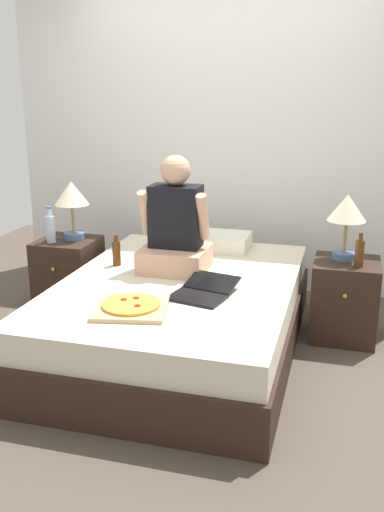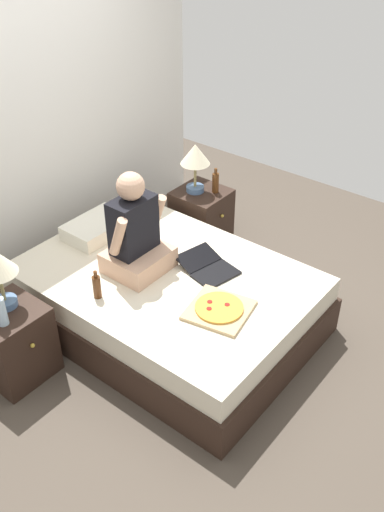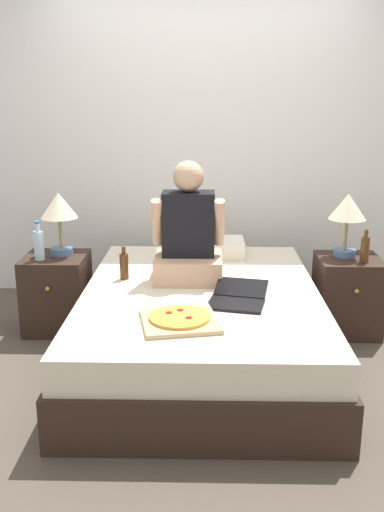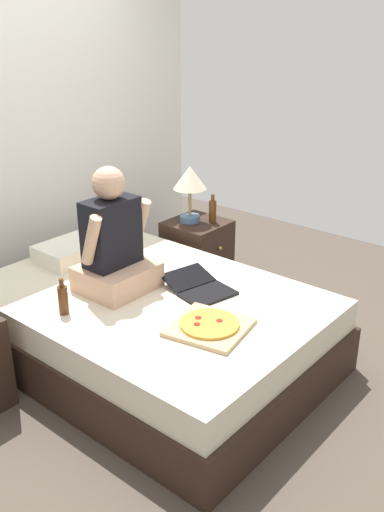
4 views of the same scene
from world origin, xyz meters
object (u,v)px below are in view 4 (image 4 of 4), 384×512
at_px(lamp_on_right_nightstand, 190,182).
at_px(laptop, 201,288).
at_px(bed, 151,327).
at_px(person_seated, 114,245).
at_px(pizza_box, 209,326).
at_px(beer_bottle, 213,211).
at_px(beer_bottle_on_bed, 63,299).
at_px(nightstand_right, 197,254).

xyz_separation_m(lamp_on_right_nightstand, laptop, (-0.80, -0.77, -0.37)).
bearing_deg(lamp_on_right_nightstand, bed, -152.18).
bearing_deg(lamp_on_right_nightstand, person_seated, -163.63).
relative_size(bed, laptop, 4.53).
relative_size(bed, pizza_box, 4.55).
bearing_deg(person_seated, laptop, -55.83).
bearing_deg(bed, beer_bottle, 19.14).
distance_m(lamp_on_right_nightstand, pizza_box, 1.62).
xyz_separation_m(person_seated, pizza_box, (-0.03, -0.77, -0.27)).
xyz_separation_m(bed, laptop, (0.22, -0.23, 0.27)).
distance_m(bed, pizza_box, 0.63).
bearing_deg(laptop, beer_bottle_on_bed, 149.69).
bearing_deg(lamp_on_right_nightstand, beer_bottle_on_bed, -167.27).
relative_size(person_seated, pizza_box, 1.66).
height_order(nightstand_right, lamp_on_right_nightstand, lamp_on_right_nightstand).
height_order(beer_bottle, beer_bottle_on_bed, beer_bottle).
height_order(laptop, beer_bottle_on_bed, beer_bottle_on_bed).
bearing_deg(laptop, bed, 133.06).
relative_size(person_seated, laptop, 1.65).
height_order(bed, beer_bottle, beer_bottle).
bearing_deg(pizza_box, beer_bottle_on_bed, 118.00).
height_order(beer_bottle, pizza_box, beer_bottle).
distance_m(bed, nightstand_right, 1.16).
bearing_deg(person_seated, beer_bottle_on_bed, -177.19).
relative_size(pizza_box, beer_bottle_on_bed, 2.14).
relative_size(bed, nightstand_right, 3.86).
relative_size(lamp_on_right_nightstand, person_seated, 0.58).
bearing_deg(bed, laptop, -46.94).
distance_m(beer_bottle, pizza_box, 1.56).
bearing_deg(pizza_box, bed, 78.85).
bearing_deg(beer_bottle, nightstand_right, 125.01).
bearing_deg(nightstand_right, bed, -155.06).
xyz_separation_m(person_seated, laptop, (0.30, -0.45, -0.27)).
bearing_deg(beer_bottle, lamp_on_right_nightstand, 123.69).
distance_m(person_seated, pizza_box, 0.82).
xyz_separation_m(beer_bottle, beer_bottle_on_bed, (-1.63, -0.20, -0.07)).
distance_m(lamp_on_right_nightstand, person_seated, 1.16).
bearing_deg(lamp_on_right_nightstand, pizza_box, -135.83).
bearing_deg(laptop, beer_bottle, 34.57).
distance_m(person_seated, beer_bottle_on_bed, 0.47).
xyz_separation_m(bed, beer_bottle, (1.12, 0.39, 0.41)).
bearing_deg(laptop, lamp_on_right_nightstand, 43.87).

